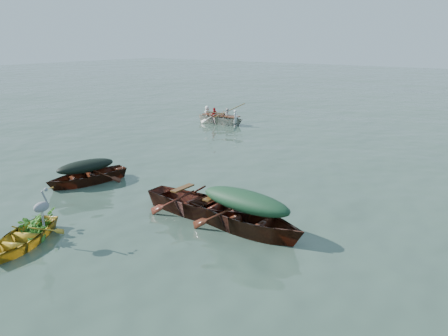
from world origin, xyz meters
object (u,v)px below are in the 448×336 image
object	(u,v)px
dark_covered_boat	(87,183)
open_wooden_boat	(199,215)
rowed_boat	(221,124)
yellow_dinghy	(24,245)
heron	(42,213)
green_tarp_boat	(245,231)

from	to	relation	value
dark_covered_boat	open_wooden_boat	distance (m)	4.79
dark_covered_boat	rowed_boat	distance (m)	11.52
yellow_dinghy	open_wooden_boat	bearing A→B (deg)	33.14
rowed_boat	heron	bearing A→B (deg)	-159.27
open_wooden_boat	heron	world-z (taller)	heron
open_wooden_boat	heron	distance (m)	4.03
yellow_dinghy	dark_covered_boat	size ratio (longest dim) A/B	0.81
dark_covered_boat	yellow_dinghy	bearing A→B (deg)	-42.96
yellow_dinghy	heron	bearing A→B (deg)	5.19
green_tarp_boat	open_wooden_boat	size ratio (longest dim) A/B	1.01
green_tarp_boat	open_wooden_boat	bearing A→B (deg)	90.00
dark_covered_boat	green_tarp_boat	bearing A→B (deg)	12.34
rowed_boat	open_wooden_boat	bearing A→B (deg)	-146.76
green_tarp_boat	heron	distance (m)	4.87
open_wooden_boat	rowed_boat	world-z (taller)	open_wooden_boat
yellow_dinghy	green_tarp_boat	world-z (taller)	green_tarp_boat
rowed_boat	heron	size ratio (longest dim) A/B	4.45
rowed_boat	yellow_dinghy	bearing A→B (deg)	-161.23
green_tarp_boat	rowed_boat	distance (m)	14.43
yellow_dinghy	open_wooden_boat	size ratio (longest dim) A/B	0.62
yellow_dinghy	heron	size ratio (longest dim) A/B	3.15
rowed_boat	green_tarp_boat	bearing A→B (deg)	-141.69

